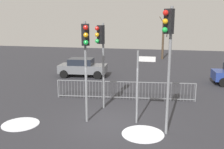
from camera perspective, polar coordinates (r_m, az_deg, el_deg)
The scene contains 10 objects.
ground_plane at distance 11.63m, azimuth -0.08°, elevation -10.71°, with size 60.00×60.00×0.00m, color #2D2D33.
traffic_light_mid_left at distance 12.73m, azimuth -2.43°, elevation 6.13°, with size 0.42×0.52×4.35m.
traffic_light_rear_right at distance 9.78m, azimuth 12.43°, elevation 6.79°, with size 0.42×0.51×5.00m.
traffic_light_rear_left at distance 10.90m, azimuth -5.89°, elevation 5.45°, with size 0.39×0.54×4.45m.
direction_sign_post at distance 11.13m, azimuth 5.96°, elevation -2.01°, with size 0.79×0.09×3.24m.
pedestrian_guard_railing at distance 14.74m, azimuth 2.90°, elevation -3.51°, with size 7.92×0.98×1.07m.
car_grey_near at distance 20.92m, azimuth -6.57°, elevation 1.66°, with size 3.94×2.23×1.47m.
bare_tree_left at distance 30.54m, azimuth 11.32°, elevation 7.84°, with size 1.04×1.03×4.95m.
snow_patch_kerb at distance 12.17m, azimuth -19.67°, elevation -10.35°, with size 1.62×1.62×0.01m, color white.
snow_patch_island at distance 10.66m, azimuth 6.88°, elevation -12.98°, with size 1.71×1.71×0.01m, color white.
Camera 1 is at (2.40, -10.46, 4.49)m, focal length 41.09 mm.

